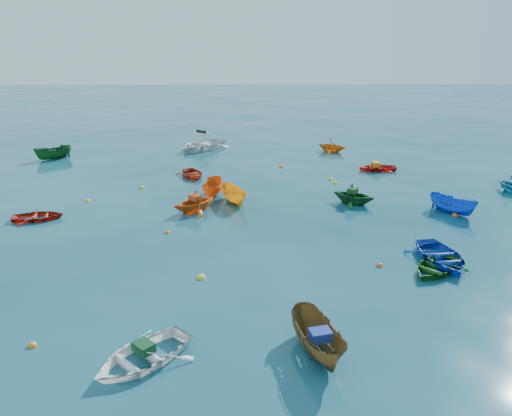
{
  "coord_description": "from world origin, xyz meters",
  "views": [
    {
      "loc": [
        -0.39,
        -22.78,
        10.34
      ],
      "look_at": [
        0.0,
        5.0,
        0.4
      ],
      "focal_mm": 35.0,
      "sensor_mm": 36.0,
      "label": 1
    }
  ],
  "objects": [
    {
      "name": "tarp_green_b",
      "position": [
        6.07,
        6.88,
        0.85
      ],
      "size": [
        0.8,
        0.86,
        0.33
      ],
      "primitive_type": "cube",
      "rotation": [
        0.0,
        0.0,
        1.04
      ],
      "color": "#104017",
      "rests_on": "dinghy_green_n"
    },
    {
      "name": "sampan_yellow_mid",
      "position": [
        -1.34,
        7.09,
        0.0
      ],
      "size": [
        2.28,
        3.29,
        1.19
      ],
      "primitive_type": "imported",
      "rotation": [
        0.0,
        0.0,
        0.41
      ],
      "color": "#FDA316",
      "rests_on": "ground"
    },
    {
      "name": "dinghy_red_far",
      "position": [
        -4.66,
        13.14,
        0.0
      ],
      "size": [
        3.03,
        3.5,
        0.61
      ],
      "primitive_type": "imported",
      "rotation": [
        0.0,
        0.0,
        0.38
      ],
      "color": "#AF2A0E",
      "rests_on": "ground"
    },
    {
      "name": "dinghy_red_ne",
      "position": [
        9.58,
        14.74,
        0.0
      ],
      "size": [
        3.0,
        2.19,
        0.61
      ],
      "primitive_type": "imported",
      "rotation": [
        0.0,
        0.0,
        -1.54
      ],
      "color": "red",
      "rests_on": "ground"
    },
    {
      "name": "dinghy_orange_w",
      "position": [
        -3.7,
        5.54,
        0.0
      ],
      "size": [
        3.65,
        3.59,
        1.45
      ],
      "primitive_type": "imported",
      "rotation": [
        0.0,
        0.0,
        -0.89
      ],
      "color": "#D45B14",
      "rests_on": "ground"
    },
    {
      "name": "tarp_orange_a",
      "position": [
        -3.66,
        5.57,
        0.89
      ],
      "size": [
        0.81,
        0.84,
        0.32
      ],
      "primitive_type": "cube",
      "rotation": [
        0.0,
        0.0,
        -0.89
      ],
      "color": "#D54215",
      "rests_on": "dinghy_orange_w"
    },
    {
      "name": "dinghy_orange_far",
      "position": [
        7.04,
        21.05,
        0.0
      ],
      "size": [
        3.27,
        3.15,
        1.33
      ],
      "primitive_type": "imported",
      "rotation": [
        0.0,
        0.0,
        1.04
      ],
      "color": "orange",
      "rests_on": "ground"
    },
    {
      "name": "buoy_or_b",
      "position": [
        5.64,
        -1.98,
        0.0
      ],
      "size": [
        0.3,
        0.3,
        0.3
      ],
      "primitive_type": "sphere",
      "color": "#E9510C",
      "rests_on": "ground"
    },
    {
      "name": "buoy_ye_b",
      "position": [
        -7.84,
        10.39,
        0.0
      ],
      "size": [
        0.34,
        0.34,
        0.34
      ],
      "primitive_type": "sphere",
      "color": "yellow",
      "rests_on": "ground"
    },
    {
      "name": "sampan_brown_mid",
      "position": [
        1.9,
        -8.56,
        0.0
      ],
      "size": [
        2.09,
        3.63,
        1.32
      ],
      "primitive_type": "imported",
      "rotation": [
        0.0,
        0.0,
        0.25
      ],
      "color": "brown",
      "rests_on": "ground"
    },
    {
      "name": "motorboat_white",
      "position": [
        -4.75,
        22.36,
        0.0
      ],
      "size": [
        6.03,
        6.22,
        1.65
      ],
      "primitive_type": "imported",
      "rotation": [
        0.0,
        0.0,
        -0.69
      ],
      "color": "white",
      "rests_on": "ground"
    },
    {
      "name": "buoy_ye_c",
      "position": [
        5.74,
        11.32,
        0.0
      ],
      "size": [
        0.3,
        0.3,
        0.3
      ],
      "primitive_type": "sphere",
      "color": "yellow",
      "rests_on": "ground"
    },
    {
      "name": "buoy_or_a",
      "position": [
        -7.95,
        -8.01,
        0.0
      ],
      "size": [
        0.31,
        0.31,
        0.31
      ],
      "primitive_type": "sphere",
      "color": "orange",
      "rests_on": "ground"
    },
    {
      "name": "ground",
      "position": [
        0.0,
        0.0,
        0.0
      ],
      "size": [
        160.0,
        160.0,
        0.0
      ],
      "primitive_type": "plane",
      "color": "#093C47",
      "rests_on": "ground"
    },
    {
      "name": "sampan_green_far",
      "position": [
        -17.0,
        18.77,
        0.0
      ],
      "size": [
        3.19,
        2.84,
        1.21
      ],
      "primitive_type": "imported",
      "rotation": [
        0.0,
        0.0,
        -0.91
      ],
      "color": "#114A1A",
      "rests_on": "ground"
    },
    {
      "name": "dinghy_green_e",
      "position": [
        8.06,
        -2.51,
        0.0
      ],
      "size": [
        3.82,
        3.82,
        0.65
      ],
      "primitive_type": "imported",
      "rotation": [
        0.0,
        0.0,
        -0.78
      ],
      "color": "#114914",
      "rests_on": "ground"
    },
    {
      "name": "buoy_ye_e",
      "position": [
        5.57,
        12.24,
        0.0
      ],
      "size": [
        0.34,
        0.34,
        0.34
      ],
      "primitive_type": "sphere",
      "color": "yellow",
      "rests_on": "ground"
    },
    {
      "name": "dinghy_blue_se",
      "position": [
        8.63,
        -1.59,
        0.0
      ],
      "size": [
        3.05,
        3.98,
        0.77
      ],
      "primitive_type": "imported",
      "rotation": [
        0.0,
        0.0,
        0.11
      ],
      "color": "#0E3CB8",
      "rests_on": "ground"
    },
    {
      "name": "dinghy_cyan_se",
      "position": [
        17.3,
        9.13,
        0.0
      ],
      "size": [
        2.57,
        2.8,
        1.24
      ],
      "primitive_type": "imported",
      "rotation": [
        0.0,
        0.0,
        0.26
      ],
      "color": "teal",
      "rests_on": "ground"
    },
    {
      "name": "tarp_blue_a",
      "position": [
        1.94,
        -8.7,
        0.83
      ],
      "size": [
        0.8,
        0.68,
        0.34
      ],
      "primitive_type": "cube",
      "rotation": [
        0.0,
        0.0,
        0.25
      ],
      "color": "navy",
      "rests_on": "sampan_brown_mid"
    },
    {
      "name": "buoy_ye_d",
      "position": [
        -10.76,
        7.57,
        0.0
      ],
      "size": [
        0.33,
        0.33,
        0.33
      ],
      "primitive_type": "sphere",
      "color": "yellow",
      "rests_on": "ground"
    },
    {
      "name": "sampan_blue_far",
      "position": [
        11.75,
        5.12,
        0.0
      ],
      "size": [
        2.78,
        3.08,
        1.17
      ],
      "primitive_type": "imported",
      "rotation": [
        0.0,
        0.0,
        0.67
      ],
      "color": "#0F45BB",
      "rests_on": "ground"
    },
    {
      "name": "sampan_orange_n",
      "position": [
        -2.79,
        8.52,
        0.0
      ],
      "size": [
        1.55,
        3.24,
        1.2
      ],
      "primitive_type": "imported",
      "rotation": [
        0.0,
        0.0,
        -0.12
      ],
      "color": "#D65614",
      "rests_on": "ground"
    },
    {
      "name": "buoy_or_e",
      "position": [
        2.18,
        15.88,
        0.0
      ],
      "size": [
        0.36,
        0.36,
        0.36
      ],
      "primitive_type": "sphere",
      "color": "orange",
      "rests_on": "ground"
    },
    {
      "name": "buoy_or_d",
      "position": [
        11.76,
        4.63,
        0.0
      ],
      "size": [
        0.35,
        0.35,
        0.35
      ],
      "primitive_type": "sphere",
      "color": "#FA560D",
      "rests_on": "ground"
    },
    {
      "name": "dinghy_green_n",
      "position": [
        6.16,
        6.83,
        0.0
      ],
      "size": [
        3.38,
        3.26,
        1.37
      ],
      "primitive_type": "imported",
      "rotation": [
        0.0,
        0.0,
        1.04
      ],
      "color": "#104419",
      "rests_on": "ground"
    },
    {
      "name": "dinghy_white_near",
      "position": [
        -3.95,
        -8.94,
        0.0
      ],
      "size": [
        4.22,
        4.26,
        0.73
      ],
      "primitive_type": "imported",
      "rotation": [
        0.0,
        0.0,
        -0.75
      ],
      "color": "white",
      "rests_on": "ground"
    },
    {
      "name": "tarp_green_a",
      "position": [
        -3.88,
        -8.87,
        0.53
      ],
      "size": [
        0.85,
        0.84,
        0.33
      ],
      "primitive_type": "cube",
      "rotation": [
        0.0,
        0.0,
        -0.75
      ],
      "color": "#10401D",
      "rests_on": "dinghy_white_near"
    },
    {
      "name": "buoy_ye_a",
      "position": [
        -2.53,
        -3.06,
        0.0
      ],
      "size": [
        0.37,
        0.37,
        0.37
      ],
      "primitive_type": "sphere",
      "color": "yellow",
      "rests_on": "ground"
    },
    {
      "name": "buoy_or_c",
      "position": [
        -4.86,
        2.22,
        0.0
      ],
      "size": [
        0.3,
        0.3,
        0.3
      ],
      "primitive_type": "sphere",
      "color": "orange",
      "rests_on": "ground"
    },
    {
      "name": "dinghy_red_nw",
      "position": [
        -12.62,
        4.31,
        0.0
      ],
      "size": [
        3.17,
        2.54,
        0.59
      ],
      "primitive_type": "imported",
      "rotation": [
        0.0,
        0.0,
        1.77
      ],
      "color": "#A41F0D",
      "rests_on": "ground"
    },
    {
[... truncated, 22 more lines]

